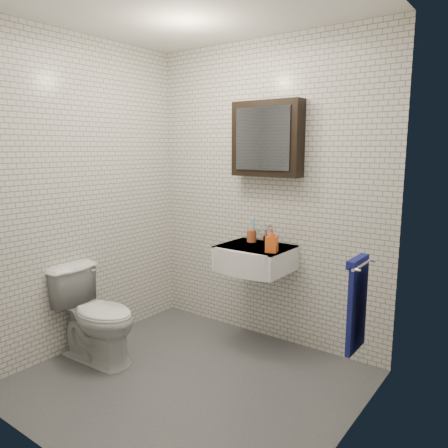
# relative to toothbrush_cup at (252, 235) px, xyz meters

# --- Properties ---
(ground) EXTENTS (2.20, 2.00, 0.01)m
(ground) POSITION_rel_toothbrush_cup_xyz_m (0.06, -0.89, -0.90)
(ground) COLOR #47494E
(ground) RESTS_ON ground
(room_shell) EXTENTS (2.22, 2.02, 2.51)m
(room_shell) POSITION_rel_toothbrush_cup_xyz_m (0.06, -0.89, 0.56)
(room_shell) COLOR silver
(room_shell) RESTS_ON ground
(washbasin) EXTENTS (0.55, 0.50, 0.20)m
(washbasin) POSITION_rel_toothbrush_cup_xyz_m (0.11, -0.15, -0.15)
(washbasin) COLOR white
(washbasin) RESTS_ON room_shell
(faucet) EXTENTS (0.06, 0.20, 0.15)m
(faucet) POSITION_rel_toothbrush_cup_xyz_m (0.11, 0.04, 0.01)
(faucet) COLOR silver
(faucet) RESTS_ON washbasin
(mirror_cabinet) EXTENTS (0.60, 0.15, 0.60)m
(mirror_cabinet) POSITION_rel_toothbrush_cup_xyz_m (0.11, 0.04, 0.79)
(mirror_cabinet) COLOR black
(mirror_cabinet) RESTS_ON room_shell
(towel_rail) EXTENTS (0.09, 0.30, 0.58)m
(towel_rail) POSITION_rel_toothbrush_cup_xyz_m (1.10, -0.54, -0.18)
(towel_rail) COLOR silver
(towel_rail) RESTS_ON room_shell
(toothbrush_cup) EXTENTS (0.09, 0.09, 0.22)m
(toothbrush_cup) POSITION_rel_toothbrush_cup_xyz_m (0.00, 0.00, 0.00)
(toothbrush_cup) COLOR #A94C2A
(toothbrush_cup) RESTS_ON washbasin
(soap_bottle) EXTENTS (0.10, 0.11, 0.19)m
(soap_bottle) POSITION_rel_toothbrush_cup_xyz_m (0.32, -0.22, 0.04)
(soap_bottle) COLOR orange
(soap_bottle) RESTS_ON washbasin
(toilet) EXTENTS (0.73, 0.44, 0.73)m
(toilet) POSITION_rel_toothbrush_cup_xyz_m (-0.74, -1.05, -0.54)
(toilet) COLOR white
(toilet) RESTS_ON ground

